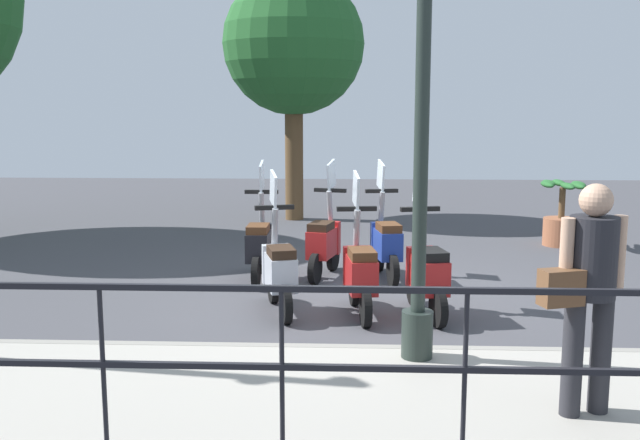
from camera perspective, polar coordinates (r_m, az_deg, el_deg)
ground_plane at (r=8.48m, az=3.34°, el=-6.25°), size 28.00×28.00×0.00m
promenade_walkway at (r=5.47m, az=3.83°, el=-14.24°), size 2.20×20.00×0.15m
fence_railing at (r=4.20m, az=4.28°, el=-9.71°), size 0.04×16.03×1.07m
lamp_post_near at (r=5.81m, az=8.15°, el=7.70°), size 0.26×0.90×4.41m
pedestrian_with_bag at (r=5.10m, az=20.71°, el=-4.67°), size 0.43×0.62×1.59m
tree_distant at (r=14.20m, az=-2.14°, el=13.79°), size 2.75×2.75×4.82m
potted_palm at (r=12.19m, az=18.73°, el=0.12°), size 1.06×0.66×1.05m
scooter_near_0 at (r=7.72m, az=8.52°, el=-4.17°), size 1.22×0.49×1.54m
scooter_near_1 at (r=7.67m, az=3.22°, el=-4.18°), size 1.23×0.45×1.54m
scooter_near_2 at (r=7.77m, az=-3.29°, el=-4.00°), size 1.21×0.53×1.54m
scooter_far_0 at (r=9.33m, az=5.28°, el=-1.82°), size 1.22×0.48×1.54m
scooter_far_1 at (r=9.37m, az=0.34°, el=-1.73°), size 1.21×0.52×1.54m
scooter_far_2 at (r=9.22m, az=-4.86°, el=-1.94°), size 1.23×0.44×1.54m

